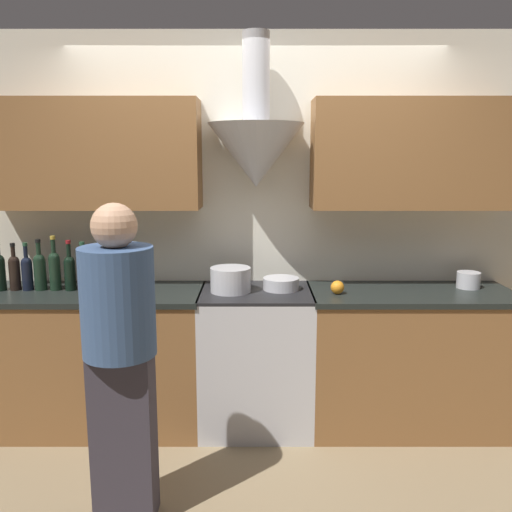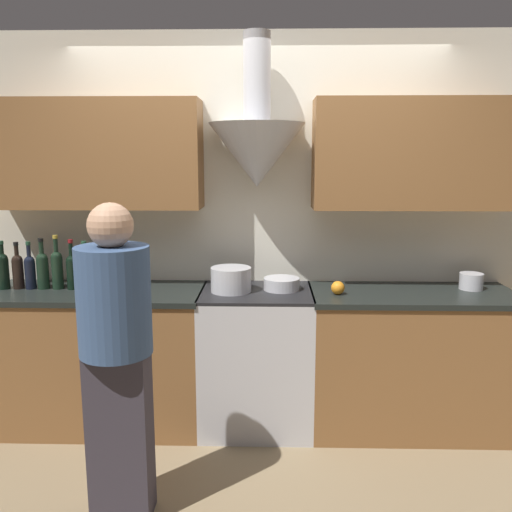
{
  "view_description": "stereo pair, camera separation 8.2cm",
  "coord_description": "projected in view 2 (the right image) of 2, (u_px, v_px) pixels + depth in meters",
  "views": [
    {
      "loc": [
        0.0,
        -3.08,
        1.79
      ],
      "look_at": [
        0.0,
        0.23,
        1.18
      ],
      "focal_mm": 38.0,
      "sensor_mm": 36.0,
      "label": 1
    },
    {
      "loc": [
        0.09,
        -3.08,
        1.79
      ],
      "look_at": [
        0.0,
        0.23,
        1.18
      ],
      "focal_mm": 38.0,
      "sensor_mm": 36.0,
      "label": 2
    }
  ],
  "objects": [
    {
      "name": "wine_bottle_4",
      "position": [
        57.0,
        267.0,
        3.55
      ],
      "size": [
        0.07,
        0.07,
        0.36
      ],
      "color": "black",
      "rests_on": "counter_left"
    },
    {
      "name": "orange_fruit",
      "position": [
        338.0,
        288.0,
        3.42
      ],
      "size": [
        0.09,
        0.09,
        0.09
      ],
      "color": "orange",
      "rests_on": "counter_right"
    },
    {
      "name": "wine_bottle_1",
      "position": [
        18.0,
        269.0,
        3.56
      ],
      "size": [
        0.07,
        0.07,
        0.31
      ],
      "color": "black",
      "rests_on": "counter_left"
    },
    {
      "name": "person_foreground_left",
      "position": [
        116.0,
        351.0,
        2.6
      ],
      "size": [
        0.35,
        0.35,
        1.58
      ],
      "color": "#38333D",
      "rests_on": "ground_plane"
    },
    {
      "name": "wine_bottle_5",
      "position": [
        72.0,
        270.0,
        3.54
      ],
      "size": [
        0.07,
        0.07,
        0.33
      ],
      "color": "black",
      "rests_on": "counter_left"
    },
    {
      "name": "counter_left",
      "position": [
        99.0,
        357.0,
        3.62
      ],
      "size": [
        1.4,
        0.62,
        0.93
      ],
      "color": "brown",
      "rests_on": "ground_plane"
    },
    {
      "name": "wine_bottle_3",
      "position": [
        43.0,
        268.0,
        3.55
      ],
      "size": [
        0.08,
        0.08,
        0.34
      ],
      "color": "black",
      "rests_on": "counter_left"
    },
    {
      "name": "wine_bottle_0",
      "position": [
        3.0,
        269.0,
        3.55
      ],
      "size": [
        0.07,
        0.07,
        0.32
      ],
      "color": "black",
      "rests_on": "counter_left"
    },
    {
      "name": "wine_bottle_2",
      "position": [
        30.0,
        270.0,
        3.55
      ],
      "size": [
        0.07,
        0.07,
        0.31
      ],
      "color": "black",
      "rests_on": "counter_left"
    },
    {
      "name": "mixing_bowl",
      "position": [
        282.0,
        284.0,
        3.54
      ],
      "size": [
        0.23,
        0.23,
        0.08
      ],
      "color": "silver",
      "rests_on": "stove_range"
    },
    {
      "name": "wall_back",
      "position": [
        255.0,
        201.0,
        3.66
      ],
      "size": [
        8.4,
        0.62,
        2.6
      ],
      "color": "silver",
      "rests_on": "ground_plane"
    },
    {
      "name": "wine_bottle_6",
      "position": [
        85.0,
        270.0,
        3.52
      ],
      "size": [
        0.08,
        0.08,
        0.32
      ],
      "color": "black",
      "rests_on": "counter_left"
    },
    {
      "name": "stove_range",
      "position": [
        256.0,
        358.0,
        3.59
      ],
      "size": [
        0.73,
        0.6,
        0.93
      ],
      "color": "silver",
      "rests_on": "ground_plane"
    },
    {
      "name": "stock_pot",
      "position": [
        231.0,
        279.0,
        3.49
      ],
      "size": [
        0.26,
        0.26,
        0.16
      ],
      "color": "silver",
      "rests_on": "stove_range"
    },
    {
      "name": "ground_plane",
      "position": [
        255.0,
        449.0,
        3.36
      ],
      "size": [
        12.0,
        12.0,
        0.0
      ],
      "primitive_type": "plane",
      "color": "#847051"
    },
    {
      "name": "counter_right",
      "position": [
        410.0,
        360.0,
        3.57
      ],
      "size": [
        1.32,
        0.62,
        0.93
      ],
      "color": "brown",
      "rests_on": "ground_plane"
    },
    {
      "name": "saucepan",
      "position": [
        471.0,
        281.0,
        3.55
      ],
      "size": [
        0.15,
        0.15,
        0.11
      ],
      "color": "silver",
      "rests_on": "counter_right"
    }
  ]
}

